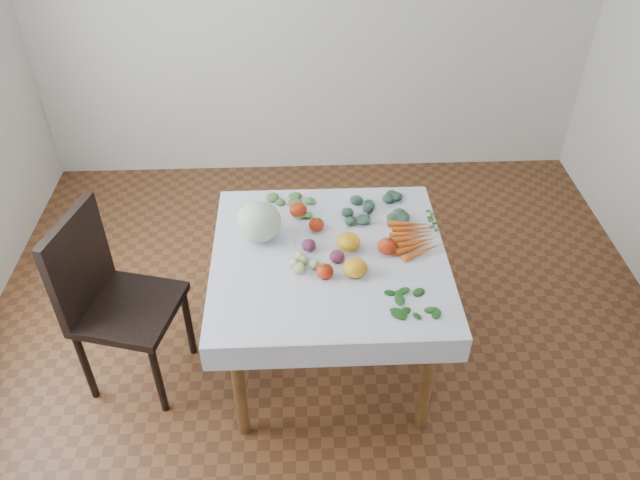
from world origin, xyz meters
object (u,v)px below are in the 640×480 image
object	(u,v)px
table	(329,271)
chair	(108,293)
carrot_bunch	(416,237)
cabbage	(259,222)
heirloom_back	(348,242)

from	to	relation	value
table	chair	size ratio (longest dim) A/B	0.99
chair	carrot_bunch	size ratio (longest dim) A/B	3.32
table	cabbage	size ratio (longest dim) A/B	4.54
heirloom_back	chair	bearing A→B (deg)	-176.13
table	heirloom_back	world-z (taller)	heirloom_back
heirloom_back	carrot_bunch	bearing A→B (deg)	7.90
table	carrot_bunch	world-z (taller)	carrot_bunch
carrot_bunch	chair	bearing A→B (deg)	-175.22
table	carrot_bunch	distance (m)	0.46
cabbage	heirloom_back	world-z (taller)	cabbage
heirloom_back	carrot_bunch	world-z (taller)	heirloom_back
table	carrot_bunch	bearing A→B (deg)	12.57
table	carrot_bunch	xyz separation A→B (m)	(0.43, 0.10, 0.12)
chair	carrot_bunch	distance (m)	1.53
chair	heirloom_back	distance (m)	1.20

